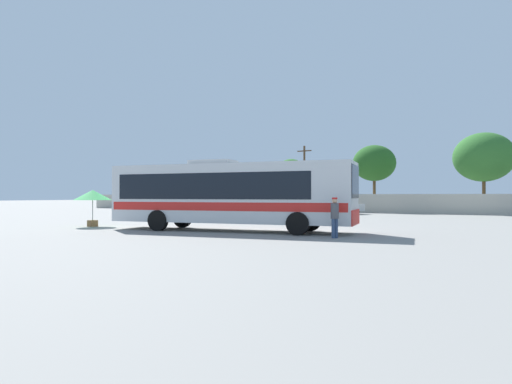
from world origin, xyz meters
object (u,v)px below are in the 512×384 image
object	(u,v)px
coach_bus_silver_red	(227,193)
parked_car_leftmost_maroon	(292,205)
attendant_by_bus_door	(335,215)
utility_pole_near	(304,177)
roadside_tree_left	(291,171)
roadside_tree_midright	(484,157)
vendor_umbrella_near_gate_green	(93,196)
parked_car_second_silver	(341,206)
roadside_tree_midleft	(374,163)

from	to	relation	value
coach_bus_silver_red	parked_car_leftmost_maroon	world-z (taller)	coach_bus_silver_red
attendant_by_bus_door	utility_pole_near	world-z (taller)	utility_pole_near
roadside_tree_left	roadside_tree_midright	xyz separation A→B (m)	(21.08, -1.94, 0.68)
vendor_umbrella_near_gate_green	roadside_tree_left	xyz separation A→B (m)	(-1.35, 31.81, 3.06)
coach_bus_silver_red	utility_pole_near	distance (m)	30.19
parked_car_second_silver	roadside_tree_midright	bearing A→B (deg)	27.38
vendor_umbrella_near_gate_green	attendant_by_bus_door	bearing A→B (deg)	-0.62
roadside_tree_midleft	roadside_tree_midright	xyz separation A→B (m)	(10.79, -1.33, 0.11)
coach_bus_silver_red	attendant_by_bus_door	world-z (taller)	coach_bus_silver_red
utility_pole_near	roadside_tree_midright	bearing A→B (deg)	-0.90
coach_bus_silver_red	parked_car_second_silver	world-z (taller)	coach_bus_silver_red
coach_bus_silver_red	roadside_tree_left	distance (m)	32.49
vendor_umbrella_near_gate_green	roadside_tree_left	world-z (taller)	roadside_tree_left
vendor_umbrella_near_gate_green	parked_car_leftmost_maroon	distance (m)	24.63
coach_bus_silver_red	roadside_tree_midleft	bearing A→B (deg)	89.06
coach_bus_silver_red	parked_car_second_silver	size ratio (longest dim) A/B	2.85
roadside_tree_midleft	attendant_by_bus_door	bearing A→B (deg)	-80.19
utility_pole_near	roadside_tree_left	world-z (taller)	utility_pole_near
vendor_umbrella_near_gate_green	parked_car_leftmost_maroon	size ratio (longest dim) A/B	0.45
parked_car_second_silver	roadside_tree_midleft	xyz separation A→B (m)	(1.47, 7.68, 4.59)
utility_pole_near	roadside_tree_left	size ratio (longest dim) A/B	1.21
parked_car_leftmost_maroon	utility_pole_near	bearing A→B (deg)	98.05
roadside_tree_left	roadside_tree_midleft	bearing A→B (deg)	-3.36
roadside_tree_midright	parked_car_leftmost_maroon	bearing A→B (deg)	-163.38
parked_car_leftmost_maroon	utility_pole_near	world-z (taller)	utility_pole_near
coach_bus_silver_red	attendant_by_bus_door	bearing A→B (deg)	-10.82
attendant_by_bus_door	roadside_tree_midright	xyz separation A→B (m)	(5.36, 30.03, 4.54)
vendor_umbrella_near_gate_green	roadside_tree_midright	world-z (taller)	roadside_tree_midright
roadside_tree_midright	vendor_umbrella_near_gate_green	bearing A→B (deg)	-123.44
coach_bus_silver_red	parked_car_leftmost_maroon	distance (m)	24.49
attendant_by_bus_door	roadside_tree_left	world-z (taller)	roadside_tree_left
parked_car_leftmost_maroon	parked_car_second_silver	xyz separation A→B (m)	(5.63, -1.01, -0.01)
vendor_umbrella_near_gate_green	roadside_tree_midleft	bearing A→B (deg)	74.02
roadside_tree_midright	utility_pole_near	bearing A→B (deg)	179.10
vendor_umbrella_near_gate_green	roadside_tree_midright	xyz separation A→B (m)	(19.73, 29.88, 3.74)
attendant_by_bus_door	roadside_tree_left	distance (m)	35.83
roadside_tree_midleft	roadside_tree_midright	world-z (taller)	roadside_tree_midright
utility_pole_near	roadside_tree_midright	xyz separation A→B (m)	(18.68, -0.29, 1.50)
coach_bus_silver_red	vendor_umbrella_near_gate_green	bearing A→B (deg)	-173.40
attendant_by_bus_door	vendor_umbrella_near_gate_green	world-z (taller)	vendor_umbrella_near_gate_green
utility_pole_near	coach_bus_silver_red	bearing A→B (deg)	-75.78
vendor_umbrella_near_gate_green	parked_car_second_silver	size ratio (longest dim) A/B	0.47
roadside_tree_midright	attendant_by_bus_door	bearing A→B (deg)	-100.13
coach_bus_silver_red	utility_pole_near	bearing A→B (deg)	104.22
parked_car_leftmost_maroon	roadside_tree_midright	world-z (taller)	roadside_tree_midright
attendant_by_bus_door	roadside_tree_left	xyz separation A→B (m)	(-15.72, 31.97, 3.86)
parked_car_leftmost_maroon	parked_car_second_silver	distance (m)	5.72
parked_car_second_silver	roadside_tree_midleft	world-z (taller)	roadside_tree_midleft
vendor_umbrella_near_gate_green	utility_pole_near	size ratio (longest dim) A/B	0.27
coach_bus_silver_red	roadside_tree_left	world-z (taller)	roadside_tree_left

